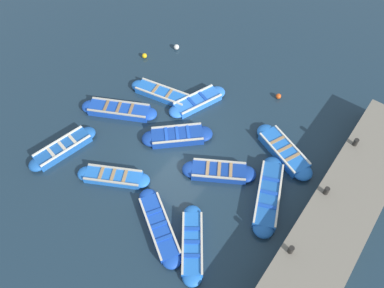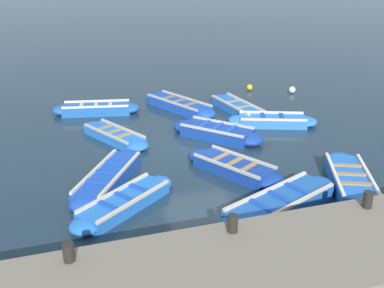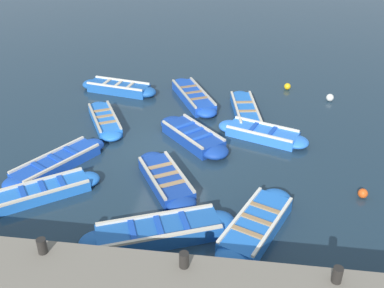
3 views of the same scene
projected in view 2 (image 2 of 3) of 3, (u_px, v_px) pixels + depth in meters
The scene contains 18 objects.
ground_plane at pixel (202, 147), 14.84m from camera, with size 120.00×120.00×0.00m, color #1C303F.
boat_bow_out at pixel (217, 132), 15.48m from camera, with size 3.07×2.97×0.46m.
boat_inner_gap at pixel (97, 109), 17.81m from camera, with size 1.41×3.49×0.45m.
boat_centre at pixel (237, 108), 18.03m from camera, with size 3.66×1.39×0.40m.
boat_end_of_row at pixel (108, 177), 12.44m from camera, with size 3.52×2.57×0.39m.
boat_outer_right at pixel (272, 121), 16.62m from camera, with size 1.90×3.37×0.40m.
boat_outer_left at pixel (114, 135), 15.34m from camera, with size 3.21×2.18×0.36m.
boat_mid_row at pixel (179, 105), 18.31m from camera, with size 3.81×2.48×0.43m.
boat_broadside at pixel (234, 167), 13.00m from camera, with size 3.25×2.42×0.41m.
boat_drifting at pixel (350, 181), 12.16m from camera, with size 3.58×2.21×0.46m.
boat_alongside at pixel (280, 205), 11.01m from camera, with size 2.31×4.00×0.47m.
boat_far_corner at pixel (125, 202), 11.20m from camera, with size 2.56×3.10×0.38m.
quay_wall at pixel (323, 267), 8.31m from camera, with size 2.42×15.17×1.07m.
bollard_north at pixel (69, 252), 7.57m from camera, with size 0.20×0.20×0.35m, color black.
bollard_mid_north at pixel (233, 223), 8.38m from camera, with size 0.20×0.20×0.35m, color black.
bollard_mid_south at pixel (368, 200), 9.19m from camera, with size 0.20×0.20×0.35m, color black.
buoy_orange_near at pixel (292, 90), 20.48m from camera, with size 0.31×0.31×0.31m, color silver.
buoy_white_drifting at pixel (250, 87), 20.91m from camera, with size 0.28×0.28×0.28m, color #EAB214.
Camera 2 is at (12.93, -4.32, 5.89)m, focal length 42.00 mm.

